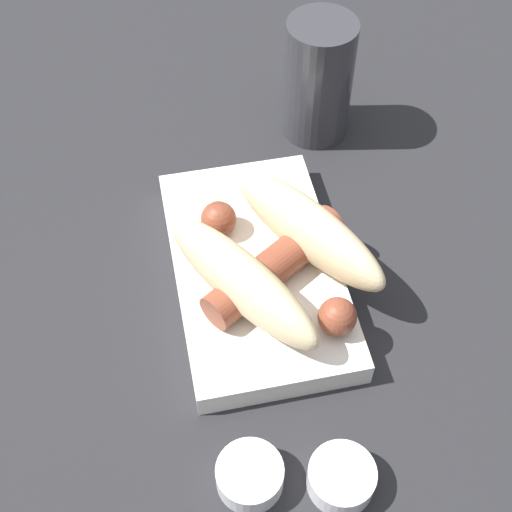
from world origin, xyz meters
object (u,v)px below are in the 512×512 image
(food_tray, at_px, (256,271))
(condiment_cup_far, at_px, (341,478))
(bread_roll, at_px, (276,254))
(sausage, at_px, (275,265))
(drink_glass, at_px, (318,80))
(condiment_cup_near, at_px, (250,476))

(food_tray, xyz_separation_m, condiment_cup_far, (0.21, 0.03, -0.00))
(bread_roll, distance_m, condiment_cup_far, 0.20)
(sausage, height_order, drink_glass, drink_glass)
(bread_roll, bearing_deg, food_tray, -138.87)
(sausage, xyz_separation_m, condiment_cup_near, (0.17, -0.06, -0.03))
(condiment_cup_near, height_order, condiment_cup_far, same)
(sausage, xyz_separation_m, drink_glass, (-0.21, 0.09, 0.02))
(food_tray, height_order, sausage, sausage)
(food_tray, height_order, bread_roll, bread_roll)
(food_tray, relative_size, sausage, 1.58)
(bread_roll, distance_m, sausage, 0.01)
(sausage, height_order, condiment_cup_far, sausage)
(condiment_cup_near, relative_size, condiment_cup_far, 1.00)
(food_tray, bearing_deg, condiment_cup_far, 7.03)
(food_tray, relative_size, condiment_cup_far, 4.76)
(food_tray, bearing_deg, condiment_cup_near, -12.99)
(bread_roll, relative_size, sausage, 1.36)
(sausage, relative_size, condiment_cup_near, 3.01)
(bread_roll, xyz_separation_m, sausage, (0.00, -0.00, -0.01))
(bread_roll, distance_m, drink_glass, 0.23)
(bread_roll, xyz_separation_m, drink_glass, (-0.21, 0.09, 0.01))
(bread_roll, relative_size, condiment_cup_near, 4.08)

